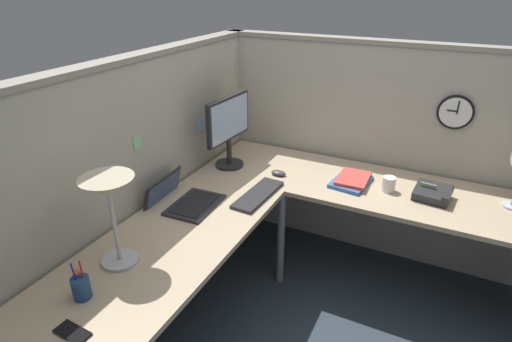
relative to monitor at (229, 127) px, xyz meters
The scene contains 17 objects.
ground_plane 1.25m from the monitor, 117.08° to the right, with size 6.80×6.80×0.00m, color #2D3842.
cubicle_wall_back 0.76m from the monitor, 161.44° to the left, with size 2.57×0.12×1.58m.
cubicle_wall_right 1.08m from the monitor, 58.94° to the right, with size 0.12×2.37×1.58m.
desk 0.92m from the monitor, 124.55° to the right, with size 2.35×2.15×0.73m.
monitor is the anchor object (origin of this frame).
laptop 0.65m from the monitor, behind, with size 0.36×0.40×0.22m.
keyboard 0.57m from the monitor, 129.73° to the right, with size 0.43×0.14×0.02m, color #232326.
computer_mouse 0.47m from the monitor, 88.58° to the right, with size 0.06×0.10×0.03m, color #38383D.
desk_lamp_dome 1.18m from the monitor, behind, with size 0.24×0.24×0.44m.
pen_cup 1.45m from the monitor, behind, with size 0.08×0.08×0.18m.
cell_phone 1.63m from the monitor, behind, with size 0.07×0.14×0.01m, color black.
office_phone 1.37m from the monitor, 84.88° to the right, with size 0.21×0.23×0.11m.
book_stack 0.90m from the monitor, 82.61° to the right, with size 0.30×0.24×0.04m.
coffee_mug 1.11m from the monitor, 84.32° to the right, with size 0.08×0.08×0.10m, color silver.
wall_clock 1.46m from the monitor, 70.28° to the right, with size 0.04×0.22×0.22m.
pinned_note_leftmost 0.73m from the monitor, 165.62° to the left, with size 0.06×0.00×0.08m, color #8CCC99.
pinned_note_rightmost 0.19m from the monitor, 106.79° to the left, with size 0.11×0.00×0.09m, color #99B7E5.
Camera 1 is at (-1.99, -0.71, 1.97)m, focal length 29.01 mm.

